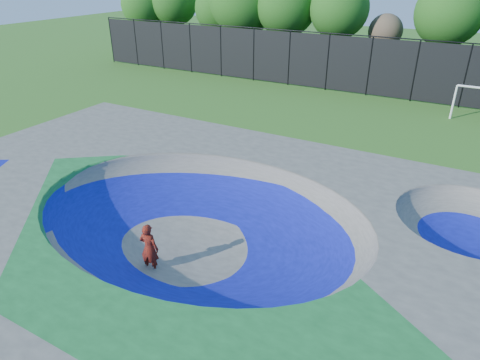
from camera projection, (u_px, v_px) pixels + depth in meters
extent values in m
plane|color=#2E651C|center=(200.00, 247.00, 13.95)|extent=(120.00, 120.00, 0.00)
cube|color=gray|center=(199.00, 228.00, 13.61)|extent=(22.00, 14.00, 1.50)
imported|color=red|center=(149.00, 248.00, 12.51)|extent=(0.64, 0.47, 1.63)
cube|color=black|center=(152.00, 270.00, 12.87)|extent=(0.79, 0.26, 0.05)
cylinder|color=white|center=(454.00, 102.00, 25.25)|extent=(0.12, 0.12, 2.01)
cylinder|color=black|center=(111.00, 40.00, 39.89)|extent=(0.09, 0.09, 4.00)
cylinder|color=black|center=(136.00, 43.00, 38.59)|extent=(0.09, 0.09, 4.00)
cylinder|color=black|center=(162.00, 45.00, 37.28)|extent=(0.09, 0.09, 4.00)
cylinder|color=black|center=(191.00, 48.00, 35.97)|extent=(0.09, 0.09, 4.00)
cylinder|color=black|center=(221.00, 51.00, 34.66)|extent=(0.09, 0.09, 4.00)
cylinder|color=black|center=(254.00, 55.00, 33.36)|extent=(0.09, 0.09, 4.00)
cylinder|color=black|center=(289.00, 58.00, 32.05)|extent=(0.09, 0.09, 4.00)
cylinder|color=black|center=(328.00, 62.00, 30.74)|extent=(0.09, 0.09, 4.00)
cylinder|color=black|center=(369.00, 67.00, 29.44)|extent=(0.09, 0.09, 4.00)
cylinder|color=black|center=(415.00, 71.00, 28.13)|extent=(0.09, 0.09, 4.00)
cylinder|color=black|center=(465.00, 77.00, 26.82)|extent=(0.09, 0.09, 4.00)
cube|color=black|center=(369.00, 67.00, 29.44)|extent=(48.00, 0.03, 3.80)
cylinder|color=black|center=(374.00, 36.00, 28.54)|extent=(48.00, 0.08, 0.08)
cylinder|color=#453622|center=(148.00, 39.00, 43.72)|extent=(0.44, 0.44, 3.06)
sphere|color=#1D5616|center=(145.00, 4.00, 42.25)|extent=(4.65, 4.65, 4.65)
cylinder|color=#453622|center=(176.00, 38.00, 42.93)|extent=(0.44, 0.44, 3.45)
sphere|color=#1D5616|center=(174.00, 1.00, 41.40)|extent=(4.52, 4.52, 4.52)
cylinder|color=#453622|center=(221.00, 45.00, 40.68)|extent=(0.44, 0.44, 2.94)
sphere|color=#1D5616|center=(221.00, 8.00, 39.22)|extent=(4.75, 4.75, 4.75)
cylinder|color=#453622|center=(243.00, 48.00, 38.01)|extent=(0.44, 0.44, 3.40)
sphere|color=#1D5616|center=(243.00, 1.00, 36.28)|extent=(5.71, 5.71, 5.71)
cylinder|color=#453622|center=(284.00, 51.00, 36.32)|extent=(0.44, 0.44, 3.49)
sphere|color=#1D5616|center=(287.00, 5.00, 34.70)|extent=(4.98, 4.98, 4.98)
cylinder|color=#453622|center=(335.00, 55.00, 34.33)|extent=(0.44, 0.44, 3.57)
sphere|color=#1D5616|center=(339.00, 9.00, 32.77)|extent=(4.52, 4.52, 4.52)
cylinder|color=#453622|center=(381.00, 63.00, 34.04)|extent=(0.44, 0.44, 2.61)
sphere|color=brown|center=(385.00, 31.00, 32.96)|extent=(2.60, 2.60, 2.60)
cylinder|color=#453622|center=(439.00, 64.00, 31.41)|extent=(0.44, 0.44, 3.55)
sphere|color=#1D5616|center=(449.00, 12.00, 29.82)|extent=(4.71, 4.71, 4.71)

